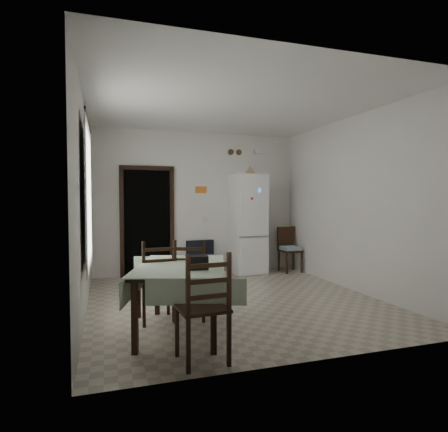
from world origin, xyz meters
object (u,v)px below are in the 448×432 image
Objects in this scene: navy_seat at (202,258)px; dining_chair_near_head at (202,306)px; fridge at (248,224)px; dining_table at (181,298)px; dining_chair_far_right at (191,278)px; corner_chair at (290,250)px; dining_chair_far_left at (157,280)px.

dining_chair_near_head is (-0.99, -3.87, 0.18)m from navy_seat.
fridge is 3.67m from dining_table.
dining_chair_far_right is 1.33m from dining_chair_near_head.
dining_chair_near_head is (-0.18, -1.31, 0.02)m from dining_chair_far_right.
dining_chair_far_left is (-3.09, -2.35, 0.04)m from corner_chair.
dining_table is at bearing 111.72° from dining_chair_far_left.
dining_chair_far_right is (-2.65, -2.36, 0.04)m from corner_chair.
fridge is 1.98× the size of dining_chair_far_left.
dining_chair_near_head reaches higher than dining_chair_far_right.
dining_chair_far_left reaches higher than navy_seat.
dining_chair_far_right reaches higher than navy_seat.
dining_chair_far_right is (0.22, 0.46, 0.12)m from dining_table.
dining_chair_far_right is (-0.80, -2.55, 0.16)m from navy_seat.
dining_chair_near_head reaches higher than dining_table.
fridge is at bearing -5.23° from navy_seat.
navy_seat is 2.68m from dining_chair_far_right.
fridge is at bearing -134.54° from dining_chair_far_left.
dining_chair_far_left reaches higher than dining_chair_far_right.
dining_chair_near_head reaches higher than navy_seat.
dining_chair_near_head is at bearing 103.33° from dining_chair_far_right.
dining_chair_far_right is at bearing -139.97° from corner_chair.
corner_chair is at bearing -146.34° from dining_chair_far_left.
dining_table reaches higher than navy_seat.
dining_chair_far_left is at bearing -83.50° from dining_chair_near_head.
fridge is at bearing 165.67° from corner_chair.
dining_chair_far_left is 1.01× the size of dining_chair_far_right.
dining_chair_far_left is 1.34m from dining_chair_near_head.
dining_table is (-1.02, -3.02, 0.04)m from navy_seat.
corner_chair is at bearing -11.36° from navy_seat.
dining_chair_far_left is (-0.22, 0.46, 0.13)m from dining_table.
corner_chair reaches higher than dining_table.
fridge is 3.41m from dining_chair_far_left.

